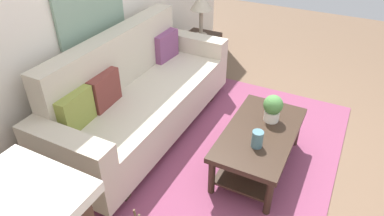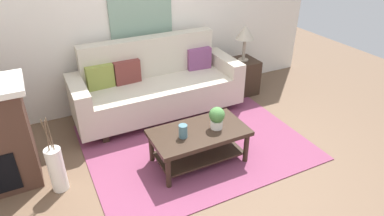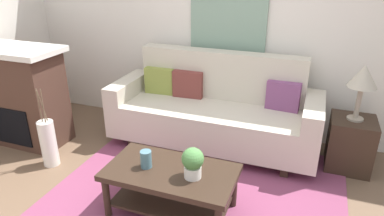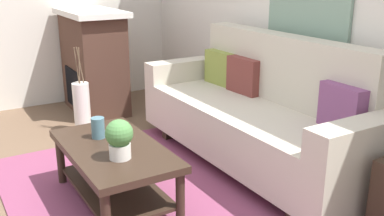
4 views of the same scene
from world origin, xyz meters
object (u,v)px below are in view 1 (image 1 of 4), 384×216
Objects in this scene: couch at (140,97)px; throw_pillow_plum at (166,46)px; throw_pillow_maroon at (104,90)px; table_lamp at (201,3)px; tabletop_vase at (257,139)px; potted_plant_tabletop at (273,107)px; coffee_table at (259,141)px; throw_pillow_olive at (76,110)px; side_table at (201,55)px.

throw_pillow_plum is (0.74, 0.12, 0.25)m from couch.
table_lamp is (1.85, -0.10, 0.31)m from throw_pillow_maroon.
potted_plant_tabletop is at bearing -0.34° from tabletop_vase.
coffee_table is (0.01, -1.28, -0.12)m from couch.
table_lamp is at bearing -3.21° from throw_pillow_maroon.
throw_pillow_olive is 0.64× the size of side_table.
throw_pillow_maroon is at bearing 105.16° from coffee_table.
coffee_table is at bearing -61.85° from throw_pillow_olive.
couch is 1.29m from coffee_table.
throw_pillow_plum is at bearing 0.00° from throw_pillow_maroon.
throw_pillow_maroon is at bearing 176.79° from side_table.
potted_plant_tabletop is (0.59, -1.44, -0.11)m from throw_pillow_maroon.
side_table is (0.73, -0.10, -0.40)m from throw_pillow_plum.
couch is 2.14× the size of coffee_table.
throw_pillow_olive reaches higher than side_table.
throw_pillow_plum is 0.64× the size of side_table.
couch is 15.57× the size of tabletop_vase.
throw_pillow_maroon is 1.37× the size of potted_plant_tabletop.
throw_pillow_plum is 1.37× the size of potted_plant_tabletop.
couch is at bearing 99.38° from potted_plant_tabletop.
couch reaches higher than coffee_table.
potted_plant_tabletop is at bearing -67.75° from throw_pillow_maroon.
side_table is (2.22, -0.10, -0.40)m from throw_pillow_olive.
throw_pillow_maroon is 1.50m from coffee_table.
throw_pillow_olive is 0.63× the size of table_lamp.
throw_pillow_plum is at bearing 56.67° from tabletop_vase.
side_table is at bearing 46.66° from potted_plant_tabletop.
table_lamp is at bearing -8.05° from throw_pillow_plum.
couch is 1.58m from table_lamp.
couch reaches higher than throw_pillow_plum.
throw_pillow_maroon reaches higher than coffee_table.
table_lamp is at bearing 41.59° from coffee_table.
tabletop_vase is at bearing 179.66° from potted_plant_tabletop.
throw_pillow_olive and throw_pillow_plum have the same top height.
throw_pillow_olive is at bearing 123.71° from potted_plant_tabletop.
throw_pillow_plum is at bearing 171.95° from side_table.
throw_pillow_plum is at bearing 69.93° from potted_plant_tabletop.
table_lamp reaches higher than side_table.
coffee_table is (-0.73, -1.41, -0.37)m from throw_pillow_plum.
coffee_table is at bearing -138.41° from side_table.
couch is at bearing -179.19° from table_lamp.
throw_pillow_olive reaches higher than potted_plant_tabletop.
throw_pillow_plum is at bearing 9.53° from couch.
throw_pillow_plum is 2.38× the size of tabletop_vase.
table_lamp reaches higher than couch.
potted_plant_tabletop is at bearing -8.97° from coffee_table.
side_table is (1.68, 1.33, -0.23)m from tabletop_vase.
throw_pillow_maroon is at bearing 161.44° from couch.
couch is 4.13× the size of table_lamp.
throw_pillow_olive is 1.55m from tabletop_vase.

